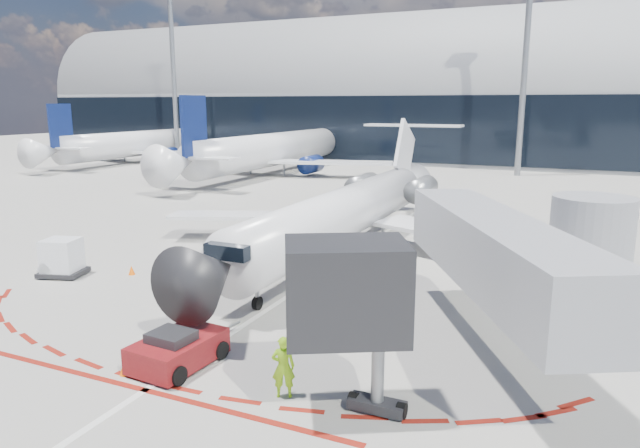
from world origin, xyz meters
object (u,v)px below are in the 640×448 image
at_px(ramp_worker, 283,367).
at_px(uld_container, 62,258).
at_px(pushback_tug, 178,349).
at_px(regional_jet, 351,209).

distance_m(ramp_worker, uld_container, 16.78).
bearing_deg(pushback_tug, uld_container, 157.82).
distance_m(pushback_tug, uld_container, 12.86).
distance_m(regional_jet, ramp_worker, 17.31).
relative_size(ramp_worker, uld_container, 0.78).
bearing_deg(ramp_worker, pushback_tug, -31.73).
relative_size(regional_jet, pushback_tug, 6.01).
height_order(ramp_worker, uld_container, uld_container).
xyz_separation_m(regional_jet, uld_container, (-11.26, -10.56, -1.54)).
bearing_deg(pushback_tug, regional_jet, 95.14).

